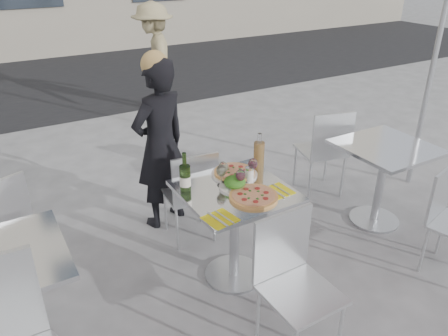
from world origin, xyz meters
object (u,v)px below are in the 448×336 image
side_table_right (383,168)px  side_chair_rfar (326,146)px  pedestrian_b (155,58)px  napkin_right (277,191)px  wineglass_white_b (223,168)px  wineglass_red_a (241,176)px  chair_far (192,190)px  pizza_far (234,173)px  pizza_near (254,196)px  napkin_left (220,219)px  sugar_shaker (249,174)px  woman_diner (160,145)px  main_table (235,215)px  wineglass_red_b (253,164)px  wineglass_white_a (221,171)px  chair_near (292,274)px  wine_bottle (185,178)px  salad_plate (235,183)px  carafe (259,155)px  side_table_left (4,289)px

side_table_right → side_chair_rfar: side_chair_rfar is taller
pedestrian_b → napkin_right: pedestrian_b is taller
wineglass_white_b → wineglass_red_a: same height
side_table_right → pedestrian_b: bearing=97.5°
chair_far → pizza_far: size_ratio=2.48×
pizza_near → napkin_left: (-0.32, -0.11, -0.01)m
chair_far → sugar_shaker: sugar_shaker is taller
side_table_right → woman_diner: 1.92m
side_chair_rfar → woman_diner: (-1.54, 0.37, 0.21)m
wineglass_red_a → napkin_right: size_ratio=0.79×
main_table → napkin_left: 0.44m
pizza_near → wineglass_red_b: wineglass_red_b is taller
chair_far → pizza_near: chair_far is taller
pizza_near → sugar_shaker: size_ratio=3.06×
side_table_right → wineglass_white_a: size_ratio=4.76×
chair_far → chair_near: (0.04, -1.24, 0.03)m
wine_bottle → sugar_shaker: (0.46, -0.08, -0.06)m
chair_far → wineglass_white_a: 0.58m
chair_far → wineglass_white_b: bearing=103.4°
chair_near → pedestrian_b: bearing=76.3°
wine_bottle → wineglass_white_a: 0.26m
salad_plate → wine_bottle: 0.35m
side_table_right → chair_far: bearing=160.5°
carafe → pedestrian_b: bearing=79.7°
pizza_far → sugar_shaker: sugar_shaker is taller
sugar_shaker → napkin_left: (-0.42, -0.33, -0.05)m
main_table → chair_near: chair_near is taller
sugar_shaker → wineglass_white_a: wineglass_white_a is taller
side_table_left → napkin_left: bearing=-12.4°
chair_far → side_chair_rfar: size_ratio=0.92×
main_table → salad_plate: size_ratio=3.41×
pizza_near → wineglass_red_a: size_ratio=2.08×
chair_far → napkin_right: chair_far is taller
wine_bottle → wineglass_red_a: (0.34, -0.16, -0.00)m
wine_bottle → napkin_left: size_ratio=1.43×
woman_diner → main_table: bearing=80.5°
napkin_right → chair_near: bearing=-120.7°
side_table_right → wineglass_red_b: (-1.30, 0.08, 0.32)m
salad_plate → carafe: carafe is taller
chair_near → pedestrian_b: 4.70m
wineglass_red_b → chair_near: bearing=-106.2°
woman_diner → sugar_shaker: (0.30, -0.92, 0.06)m
chair_near → wineglass_white_a: 0.86m
side_table_right → woman_diner: (-1.65, 0.97, 0.21)m
sugar_shaker → wineglass_red_a: 0.16m
pizza_near → wine_bottle: wine_bottle is taller
side_table_left → pizza_near: (1.55, -0.16, 0.22)m
pizza_far → wineglass_red_a: wineglass_red_a is taller
side_table_left → salad_plate: salad_plate is taller
wineglass_white_a → wine_bottle: bearing=172.9°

